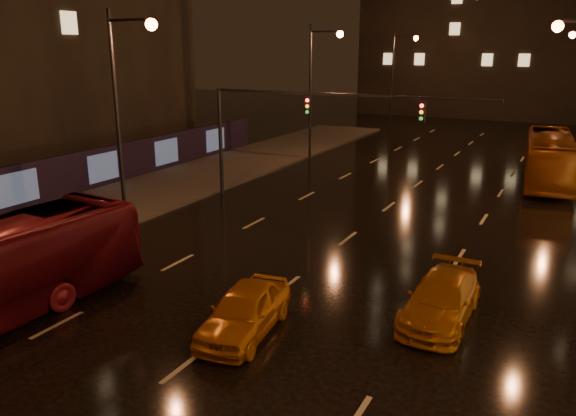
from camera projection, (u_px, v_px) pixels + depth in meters
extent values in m
plane|color=black|center=(377.00, 216.00, 29.00)|extent=(140.00, 140.00, 0.00)
cube|color=#38332D|center=(112.00, 205.00, 30.76)|extent=(7.00, 70.00, 0.15)
cube|color=black|center=(16.00, 188.00, 29.54)|extent=(0.30, 46.00, 2.50)
cylinder|color=black|center=(221.00, 143.00, 32.44)|extent=(0.22, 0.22, 6.20)
cube|color=black|center=(344.00, 95.00, 28.22)|extent=(15.20, 0.14, 0.14)
cube|color=black|center=(308.00, 106.00, 29.29)|extent=(0.32, 0.18, 0.95)
cube|color=black|center=(422.00, 112.00, 26.61)|extent=(0.32, 0.18, 0.95)
sphere|color=#FF1E19|center=(307.00, 100.00, 29.10)|extent=(0.18, 0.18, 0.18)
imported|color=#8A3F0D|center=(549.00, 158.00, 35.91)|extent=(3.68, 11.59, 3.17)
imported|color=orange|center=(245.00, 311.00, 16.96)|extent=(2.31, 4.52, 1.47)
imported|color=#BE6C11|center=(441.00, 299.00, 17.82)|extent=(1.96, 4.77, 1.38)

